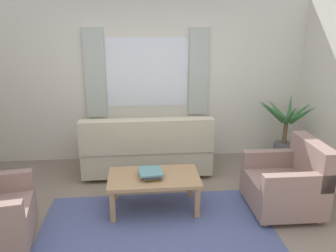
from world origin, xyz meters
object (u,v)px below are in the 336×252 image
potted_plant (284,131)px  armchair_right (288,183)px  coffee_table (154,180)px  couch (147,150)px  book_stack_on_table (151,173)px

potted_plant → armchair_right: bearing=-111.5°
armchair_right → coffee_table: 1.63m
couch → armchair_right: couch is taller
couch → armchair_right: bearing=143.4°
couch → potted_plant: bearing=-175.0°
coffee_table → couch: bearing=92.5°
armchair_right → coffee_table: bearing=-95.3°
couch → potted_plant: (2.23, 0.20, 0.17)m
book_stack_on_table → couch: bearing=90.5°
book_stack_on_table → potted_plant: potted_plant is taller
armchair_right → coffee_table: armchair_right is taller
armchair_right → coffee_table: (-1.62, 0.17, 0.03)m
couch → book_stack_on_table: couch is taller
book_stack_on_table → coffee_table: bearing=9.4°
potted_plant → coffee_table: bearing=-150.0°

